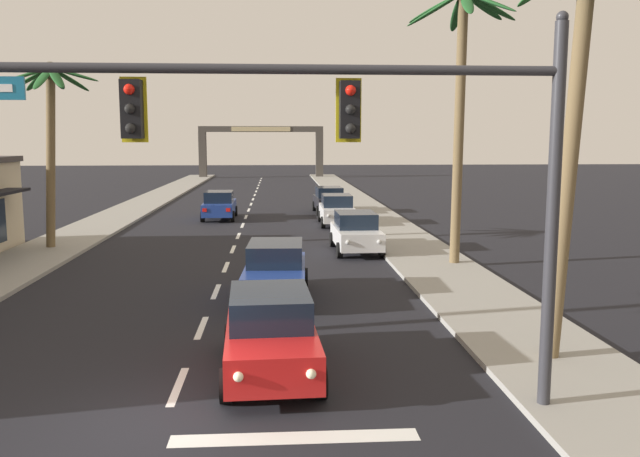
# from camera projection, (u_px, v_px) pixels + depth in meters

# --- Properties ---
(ground_plane) EXTENTS (220.00, 220.00, 0.00)m
(ground_plane) POSITION_uv_depth(u_px,v_px,m) (162.00, 426.00, 10.84)
(ground_plane) COLOR black
(sidewalk_right) EXTENTS (3.20, 110.00, 0.14)m
(sidewalk_right) POSITION_uv_depth(u_px,v_px,m) (400.00, 237.00, 31.11)
(sidewalk_right) COLOR gray
(sidewalk_right) RESTS_ON ground
(sidewalk_left) EXTENTS (3.20, 110.00, 0.14)m
(sidewalk_left) POSITION_uv_depth(u_px,v_px,m) (67.00, 241.00, 30.10)
(sidewalk_left) COLOR gray
(sidewalk_left) RESTS_ON ground
(lane_markings) EXTENTS (4.28, 88.90, 0.01)m
(lane_markings) POSITION_uv_depth(u_px,v_px,m) (246.00, 239.00, 31.06)
(lane_markings) COLOR silver
(lane_markings) RESTS_ON ground
(traffic_signal_mast) EXTENTS (10.52, 0.41, 6.82)m
(traffic_signal_mast) POSITION_uv_depth(u_px,v_px,m) (358.00, 141.00, 10.59)
(traffic_signal_mast) COLOR #2D2D33
(traffic_signal_mast) RESTS_ON ground
(sedan_lead_at_stop_bar) EXTENTS (2.10, 4.51, 1.68)m
(sedan_lead_at_stop_bar) POSITION_uv_depth(u_px,v_px,m) (270.00, 332.00, 13.21)
(sedan_lead_at_stop_bar) COLOR red
(sedan_lead_at_stop_bar) RESTS_ON ground
(sedan_third_in_queue) EXTENTS (2.09, 4.51, 1.68)m
(sedan_third_in_queue) POSITION_uv_depth(u_px,v_px,m) (276.00, 270.00, 19.44)
(sedan_third_in_queue) COLOR navy
(sedan_third_in_queue) RESTS_ON ground
(sedan_oncoming_far) EXTENTS (1.97, 4.46, 1.68)m
(sedan_oncoming_far) POSITION_uv_depth(u_px,v_px,m) (219.00, 205.00, 38.72)
(sedan_oncoming_far) COLOR navy
(sedan_oncoming_far) RESTS_ON ground
(sedan_parked_nearest_kerb) EXTENTS (2.00, 4.47, 1.68)m
(sedan_parked_nearest_kerb) POSITION_uv_depth(u_px,v_px,m) (356.00, 232.00, 27.50)
(sedan_parked_nearest_kerb) COLOR silver
(sedan_parked_nearest_kerb) RESTS_ON ground
(sedan_parked_mid_kerb) EXTENTS (2.07, 4.50, 1.68)m
(sedan_parked_mid_kerb) POSITION_uv_depth(u_px,v_px,m) (329.00, 200.00, 41.93)
(sedan_parked_mid_kerb) COLOR black
(sedan_parked_mid_kerb) RESTS_ON ground
(sedan_parked_far_kerb) EXTENTS (1.97, 4.46, 1.68)m
(sedan_parked_far_kerb) POSITION_uv_depth(u_px,v_px,m) (337.00, 210.00, 36.19)
(sedan_parked_far_kerb) COLOR silver
(sedan_parked_far_kerb) RESTS_ON ground
(palm_left_second) EXTENTS (3.76, 3.69, 7.95)m
(palm_left_second) POSITION_uv_depth(u_px,v_px,m) (50.00, 118.00, 27.28)
(palm_left_second) COLOR brown
(palm_left_second) RESTS_ON ground
(palm_right_nearest) EXTENTS (3.02, 3.19, 8.75)m
(palm_right_nearest) POSITION_uv_depth(u_px,v_px,m) (579.00, 66.00, 13.09)
(palm_right_nearest) COLOR brown
(palm_right_nearest) RESTS_ON ground
(palm_right_second) EXTENTS (4.21, 4.18, 10.19)m
(palm_right_second) POSITION_uv_depth(u_px,v_px,m) (461.00, 71.00, 23.52)
(palm_right_second) COLOR brown
(palm_right_second) RESTS_ON ground
(town_gateway_arch) EXTENTS (15.29, 0.90, 6.32)m
(town_gateway_arch) POSITION_uv_depth(u_px,v_px,m) (261.00, 144.00, 80.00)
(town_gateway_arch) COLOR #423D38
(town_gateway_arch) RESTS_ON ground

